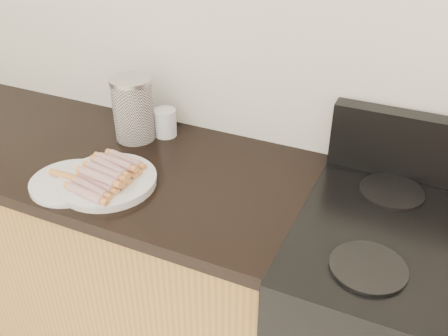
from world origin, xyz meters
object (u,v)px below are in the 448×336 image
at_px(mug, 165,123).
at_px(side_plate, 71,182).
at_px(main_plate, 108,182).
at_px(canister, 133,109).

bearing_deg(mug, side_plate, -104.13).
bearing_deg(mug, main_plate, -89.69).
xyz_separation_m(main_plate, mug, (-0.00, 0.34, 0.04)).
xyz_separation_m(main_plate, canister, (-0.09, 0.28, 0.10)).
height_order(main_plate, mug, mug).
bearing_deg(side_plate, canister, 87.86).
distance_m(canister, mug, 0.12).
xyz_separation_m(main_plate, side_plate, (-0.10, -0.05, -0.00)).
bearing_deg(side_plate, main_plate, 24.52).
bearing_deg(canister, side_plate, -92.14).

